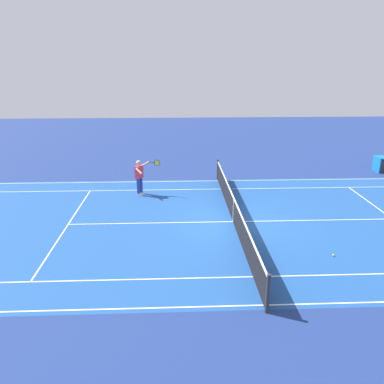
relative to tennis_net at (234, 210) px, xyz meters
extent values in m
plane|color=navy|center=(0.00, 0.00, -0.49)|extent=(60.00, 60.00, 0.00)
cube|color=#1E4C93|center=(0.00, 0.00, -0.49)|extent=(24.20, 11.40, 0.00)
cube|color=white|center=(0.00, -5.50, -0.49)|extent=(23.80, 0.05, 0.01)
cube|color=white|center=(0.00, 5.50, -0.49)|extent=(23.80, 0.05, 0.01)
cube|color=white|center=(0.00, -4.11, -0.49)|extent=(23.80, 0.05, 0.01)
cube|color=white|center=(0.00, 4.11, -0.49)|extent=(23.80, 0.05, 0.01)
cube|color=white|center=(6.40, 0.00, -0.49)|extent=(0.05, 8.22, 0.01)
cube|color=white|center=(0.00, 0.00, -0.49)|extent=(12.80, 0.05, 0.01)
cylinder|color=#2D2D33|center=(0.00, -5.80, 0.05)|extent=(0.10, 0.10, 1.08)
cylinder|color=#2D2D33|center=(0.00, 5.80, 0.05)|extent=(0.10, 0.10, 1.08)
cube|color=black|center=(0.00, 0.00, -0.05)|extent=(0.02, 11.60, 0.88)
cube|color=white|center=(0.00, 0.00, 0.46)|extent=(0.04, 11.60, 0.06)
cube|color=white|center=(0.00, 0.00, -0.05)|extent=(0.04, 0.06, 0.88)
cylinder|color=navy|center=(3.99, -3.37, -0.04)|extent=(0.15, 0.15, 0.74)
cube|color=white|center=(3.93, -3.35, -0.45)|extent=(0.30, 0.23, 0.09)
cylinder|color=navy|center=(3.88, -3.59, -0.04)|extent=(0.15, 0.15, 0.74)
cube|color=white|center=(3.82, -3.56, -0.45)|extent=(0.30, 0.23, 0.09)
cube|color=#E03342|center=(3.93, -3.48, 0.61)|extent=(0.39, 0.45, 0.56)
sphere|color=#DBAA84|center=(3.93, -3.48, 1.04)|extent=(0.23, 0.23, 0.23)
cylinder|color=#DBAA84|center=(3.91, -3.15, 0.74)|extent=(0.35, 0.36, 0.26)
cylinder|color=#DBAA84|center=(3.65, -3.65, 0.94)|extent=(0.42, 0.15, 0.30)
cylinder|color=#232326|center=(3.34, -3.55, 1.05)|extent=(0.26, 0.16, 0.04)
torus|color=#232326|center=(3.08, -3.42, 1.05)|extent=(0.29, 0.17, 0.31)
cylinder|color=#C6D84C|center=(3.08, -3.42, 1.05)|extent=(0.24, 0.13, 0.27)
sphere|color=#CCE01E|center=(-2.82, 2.96, -0.46)|extent=(0.07, 0.07, 0.07)
cube|color=blue|center=(-9.19, -6.95, -0.07)|extent=(0.06, 0.84, 0.84)
camera|label=1|loc=(2.21, 13.91, 5.45)|focal=36.20mm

